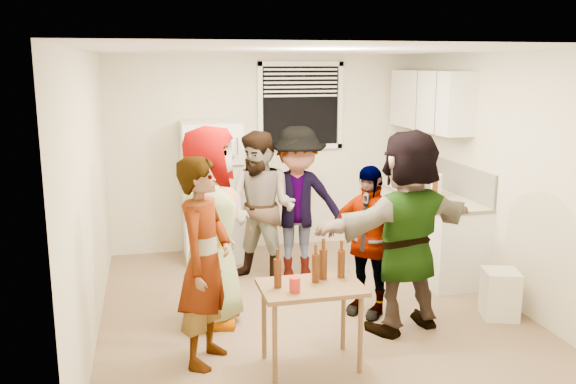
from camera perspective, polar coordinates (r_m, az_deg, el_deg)
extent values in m
cube|color=white|center=(7.51, -7.14, 0.06)|extent=(0.70, 0.70, 1.70)
cube|color=white|center=(7.57, 12.37, -3.31)|extent=(0.60, 2.20, 0.86)
cube|color=beige|center=(7.46, 12.52, 0.03)|extent=(0.64, 2.22, 0.04)
cube|color=#ABA59C|center=(7.55, 14.54, 1.61)|extent=(0.03, 2.20, 0.36)
cube|color=white|center=(7.56, 13.13, 8.34)|extent=(0.34, 1.60, 0.70)
cylinder|color=white|center=(7.12, 13.66, -0.42)|extent=(0.12, 0.12, 0.26)
cylinder|color=black|center=(8.11, 10.72, 1.19)|extent=(0.08, 0.08, 0.32)
cylinder|color=#47230C|center=(6.98, 13.53, -0.67)|extent=(0.06, 0.06, 0.23)
cylinder|color=#062BB7|center=(6.83, 12.75, -0.90)|extent=(0.09, 0.09, 0.12)
cube|color=gold|center=(7.97, 12.51, 1.47)|extent=(0.02, 0.18, 0.15)
cube|color=white|center=(6.21, 19.23, -8.86)|extent=(0.39, 0.39, 0.47)
cylinder|color=#47230C|center=(4.97, 3.30, -8.11)|extent=(0.06, 0.06, 0.25)
cylinder|color=red|center=(4.70, 0.64, -9.31)|extent=(0.09, 0.09, 0.11)
imported|color=gray|center=(5.92, -7.05, -11.90)|extent=(2.02, 1.37, 0.59)
imported|color=#141933|center=(5.21, -7.54, -15.36)|extent=(1.78, 1.33, 0.40)
imported|color=brown|center=(6.86, -2.42, -8.39)|extent=(1.65, 1.84, 0.64)
imported|color=#3D3D42|center=(7.04, 0.86, -7.84)|extent=(1.30, 1.83, 0.64)
imported|color=black|center=(6.10, 7.30, -11.14)|extent=(1.66, 1.62, 0.36)
imported|color=#CD6D53|center=(5.84, 10.72, -12.36)|extent=(2.14, 2.24, 0.54)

